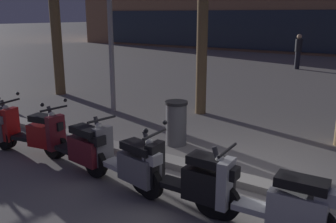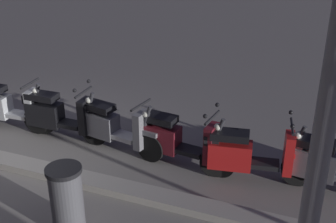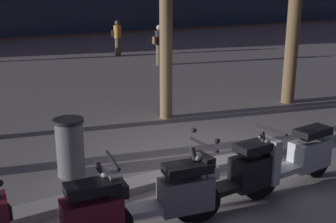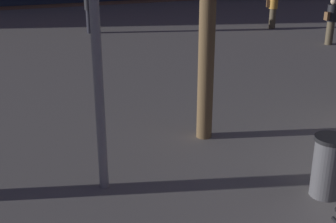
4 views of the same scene
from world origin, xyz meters
The scene contains 9 objects.
ground_plane centered at (0.00, 0.00, 0.00)m, with size 200.00×200.00×0.00m, color gray.
curb_strip centered at (0.00, 0.04, 0.06)m, with size 60.00×0.36×0.12m, color #ADA89E.
scooter_grey_mid_front centered at (-5.26, -1.16, 0.45)m, with size 1.82×0.57×1.17m.
scooter_red_mid_rear centered at (-3.99, -1.02, 0.45)m, with size 1.80×0.65×1.17m.
scooter_maroon_mid_centre centered at (-2.75, -1.05, 0.46)m, with size 1.85×0.59×1.17m.
scooter_grey_tail_end centered at (-1.52, -1.11, 0.45)m, with size 1.83×0.66×1.04m.
scooter_black_last_in_row centered at (-0.35, -1.13, 0.46)m, with size 1.81×0.56×1.17m.
scooter_silver_far_back centered at (0.84, -1.11, 0.46)m, with size 1.85×0.56×1.04m.
litter_bin centered at (-1.99, 1.04, 0.48)m, with size 0.48×0.48×0.95m.
Camera 2 is at (-5.01, 5.00, 3.98)m, focal length 46.78 mm.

